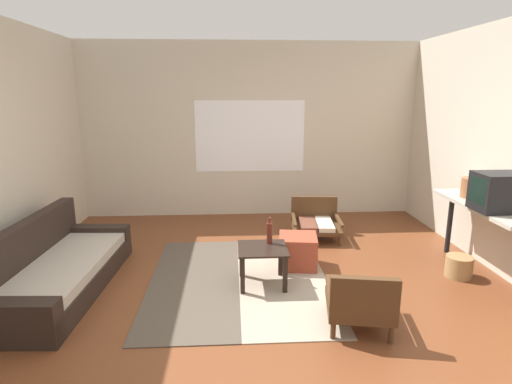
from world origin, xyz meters
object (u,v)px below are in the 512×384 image
Objects in this scene: ottoman_orange at (298,251)px; console_shelf at (486,212)px; armchair_by_window at (315,220)px; wicker_basket at (459,267)px; armchair_striped_foreground at (360,301)px; clay_vase at (472,187)px; couch at (55,270)px; glass_bottle at (269,233)px; coffee_table at (262,256)px; crt_television at (503,192)px.

console_shelf reaches higher than ottoman_orange.
wicker_basket is at bearing -46.67° from armchair_by_window.
wicker_basket is (1.38, 0.94, -0.14)m from armchair_striped_foreground.
armchair_by_window reaches higher than wicker_basket.
armchair_by_window is 1.03× the size of armchair_striped_foreground.
armchair_striped_foreground is at bearing -141.90° from clay_vase.
armchair_by_window is 2.50× the size of wicker_basket.
console_shelf is at bearing 30.92° from armchair_striped_foreground.
ottoman_orange is at bearing 9.93° from couch.
couch is 7.44× the size of glass_bottle.
wicker_basket is (1.29, -1.37, -0.11)m from armchair_by_window.
console_shelf is (1.53, -1.34, 0.48)m from armchair_by_window.
ottoman_orange is at bearing 40.90° from glass_bottle.
armchair_striped_foreground is at bearing -76.42° from ottoman_orange.
ottoman_orange is at bearing 170.01° from console_shelf.
clay_vase is at bearing 54.02° from wicker_basket.
coffee_table is 2.47m from clay_vase.
armchair_by_window is 1.54m from glass_bottle.
glass_bottle reaches higher than ottoman_orange.
couch reaches higher than ottoman_orange.
glass_bottle is 2.09m from wicker_basket.
ottoman_orange is 1.50× the size of glass_bottle.
console_shelf is at bearing 2.15° from coffee_table.
armchair_by_window is at bearing 134.10° from crt_television.
console_shelf is 0.36m from clay_vase.
console_shelf reaches higher than coffee_table.
glass_bottle is (2.16, 0.13, 0.31)m from couch.
coffee_table is 1.63× the size of clay_vase.
armchair_striped_foreground is 2.43× the size of glass_bottle.
coffee_table is 1.16m from armchair_striped_foreground.
clay_vase is at bearing 38.10° from armchair_striped_foreground.
glass_bottle is (0.08, 0.12, 0.21)m from coffee_table.
console_shelf is at bearing 1.28° from couch.
coffee_table is 1.66m from armchair_by_window.
crt_television is 1.72× the size of clay_vase.
ottoman_orange is (-0.40, -1.00, -0.04)m from armchair_by_window.
wicker_basket is at bearing 34.33° from armchair_striped_foreground.
glass_bottle is 1.00× the size of wicker_basket.
armchair_by_window is 2.32m from crt_television.
couch is 2.95m from armchair_striped_foreground.
console_shelf is 0.64m from wicker_basket.
crt_television reaches higher than wicker_basket.
crt_television is 0.53m from clay_vase.
coffee_table is 2.14m from wicker_basket.
coffee_table is 0.73× the size of armchair_striped_foreground.
crt_television reaches higher than clay_vase.
armchair_by_window is 2.31m from armchair_striped_foreground.
clay_vase is (1.93, -0.04, 0.73)m from ottoman_orange.
clay_vase is at bearing 5.13° from couch.
coffee_table is 1.79× the size of glass_bottle.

